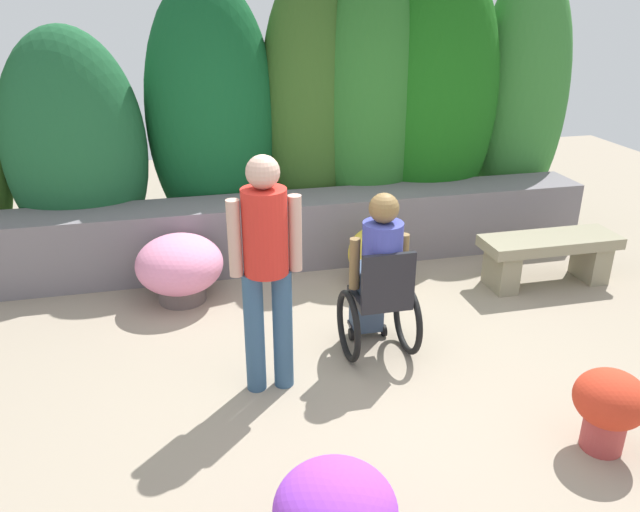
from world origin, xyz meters
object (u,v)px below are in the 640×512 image
Objects in this scene: flower_pot_small_foreground at (609,405)px; person_in_wheelchair at (378,281)px; person_standing_companion at (266,261)px; stone_bench at (549,253)px; flower_pot_red_accent at (180,267)px; flower_pot_purple_near at (374,258)px.

person_in_wheelchair is at bearing 126.32° from flower_pot_small_foreground.
person_standing_companion is (-0.89, -0.27, 0.37)m from person_in_wheelchair.
flower_pot_red_accent is at bearing -178.94° from stone_bench.
stone_bench is 2.46× the size of flower_pot_small_foreground.
person_in_wheelchair is (-2.00, -0.81, 0.30)m from stone_bench.
flower_pot_purple_near is 1.09× the size of flower_pot_small_foreground.
person_standing_companion is 2.32m from flower_pot_small_foreground.
flower_pot_small_foreground is at bearing -75.11° from flower_pot_purple_near.
person_standing_companion is 2.17× the size of flower_pot_red_accent.
person_in_wheelchair reaches higher than flower_pot_purple_near.
flower_pot_small_foreground is (1.03, -1.40, -0.30)m from person_in_wheelchair.
person_standing_companion is at bearing 149.50° from flower_pot_small_foreground.
flower_pot_red_accent is 1.46× the size of flower_pot_small_foreground.
flower_pot_small_foreground is at bearing -57.18° from person_in_wheelchair.
stone_bench is 0.78× the size of person_standing_companion.
person_in_wheelchair is 1.25m from flower_pot_purple_near.
stone_bench is at bearing -7.36° from flower_pot_red_accent.
flower_pot_small_foreground is (-0.97, -2.21, 0.00)m from stone_bench.
flower_pot_red_accent reaches higher than stone_bench.
stone_bench is 2.25× the size of flower_pot_purple_near.
flower_pot_small_foreground is (1.92, -1.13, -0.67)m from person_standing_companion.
person_standing_companion reaches higher than stone_bench.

